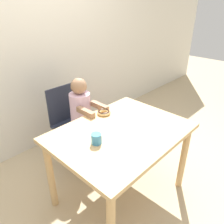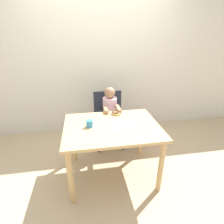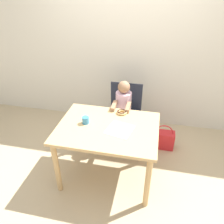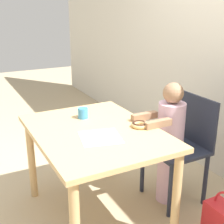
{
  "view_description": "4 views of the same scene",
  "coord_description": "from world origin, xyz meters",
  "views": [
    {
      "loc": [
        -1.16,
        -1.0,
        1.7
      ],
      "look_at": [
        0.02,
        0.13,
        0.85
      ],
      "focal_mm": 35.0,
      "sensor_mm": 36.0,
      "label": 1
    },
    {
      "loc": [
        -0.3,
        -1.8,
        1.72
      ],
      "look_at": [
        0.02,
        0.13,
        0.85
      ],
      "focal_mm": 28.0,
      "sensor_mm": 36.0,
      "label": 2
    },
    {
      "loc": [
        0.46,
        -1.93,
        2.14
      ],
      "look_at": [
        0.02,
        0.13,
        0.85
      ],
      "focal_mm": 35.0,
      "sensor_mm": 36.0,
      "label": 3
    },
    {
      "loc": [
        1.88,
        -0.85,
        1.58
      ],
      "look_at": [
        0.02,
        0.13,
        0.85
      ],
      "focal_mm": 50.0,
      "sensor_mm": 36.0,
      "label": 4
    }
  ],
  "objects": [
    {
      "name": "wall_back",
      "position": [
        0.0,
        1.34,
        1.25
      ],
      "size": [
        8.0,
        0.05,
        2.5
      ],
      "color": "silver",
      "rests_on": "ground_plane"
    },
    {
      "name": "child_figure",
      "position": [
        0.07,
        0.62,
        0.52
      ],
      "size": [
        0.23,
        0.41,
        1.02
      ],
      "color": "silver",
      "rests_on": "ground_plane"
    },
    {
      "name": "cup",
      "position": [
        -0.26,
        0.02,
        0.77
      ],
      "size": [
        0.08,
        0.08,
        0.08
      ],
      "color": "teal",
      "rests_on": "dining_table"
    },
    {
      "name": "dining_table",
      "position": [
        0.0,
        0.0,
        0.63
      ],
      "size": [
        1.12,
        0.84,
        0.73
      ],
      "color": "tan",
      "rests_on": "ground_plane"
    },
    {
      "name": "napkin",
      "position": [
        0.14,
        -0.02,
        0.73
      ],
      "size": [
        0.32,
        0.32,
        0.0
      ],
      "color": "white",
      "rests_on": "dining_table"
    },
    {
      "name": "chair",
      "position": [
        0.07,
        0.74,
        0.48
      ],
      "size": [
        0.46,
        0.42,
        0.88
      ],
      "color": "#232838",
      "rests_on": "ground_plane"
    },
    {
      "name": "ground_plane",
      "position": [
        0.0,
        0.0,
        0.0
      ],
      "size": [
        12.0,
        12.0,
        0.0
      ],
      "primitive_type": "plane",
      "color": "tan"
    },
    {
      "name": "donut",
      "position": [
        0.1,
        0.31,
        0.75
      ],
      "size": [
        0.13,
        0.13,
        0.04
      ],
      "color": "#DBB270",
      "rests_on": "dining_table"
    },
    {
      "name": "handbag",
      "position": [
        0.67,
        0.67,
        0.14
      ],
      "size": [
        0.31,
        0.16,
        0.39
      ],
      "color": "red",
      "rests_on": "ground_plane"
    }
  ]
}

